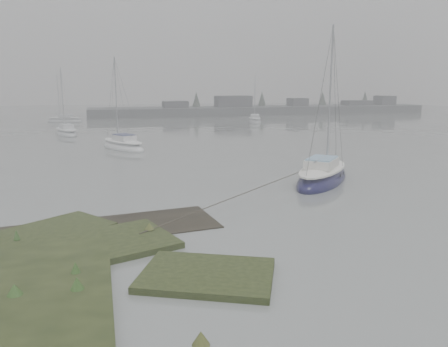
% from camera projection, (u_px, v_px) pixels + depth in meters
% --- Properties ---
extents(ground, '(160.00, 160.00, 0.00)m').
position_uv_depth(ground, '(124.00, 141.00, 40.40)').
color(ground, slate).
rests_on(ground, ground).
extents(far_shoreline, '(60.00, 8.00, 4.15)m').
position_uv_depth(far_shoreline, '(268.00, 109.00, 77.47)').
color(far_shoreline, '#4C4F51').
rests_on(far_shoreline, ground).
extents(sailboat_main, '(5.80, 5.95, 8.83)m').
position_uv_depth(sailboat_main, '(322.00, 177.00, 23.34)').
color(sailboat_main, '#100F36').
rests_on(sailboat_main, ground).
extents(sailboat_white, '(4.18, 5.83, 7.90)m').
position_uv_depth(sailboat_white, '(123.00, 146.00, 35.36)').
color(sailboat_white, silver).
rests_on(sailboat_white, ground).
extents(sailboat_far_a, '(3.15, 5.52, 7.40)m').
position_uv_depth(sailboat_far_a, '(67.00, 133.00, 45.25)').
color(sailboat_far_a, '#AEB4B8').
rests_on(sailboat_far_a, ground).
extents(sailboat_far_b, '(3.01, 5.39, 7.24)m').
position_uv_depth(sailboat_far_b, '(255.00, 121.00, 60.63)').
color(sailboat_far_b, '#A9AEB3').
rests_on(sailboat_far_b, ground).
extents(sailboat_far_c, '(5.32, 3.48, 7.16)m').
position_uv_depth(sailboat_far_c, '(65.00, 121.00, 60.90)').
color(sailboat_far_c, '#A3A7AD').
rests_on(sailboat_far_c, ground).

